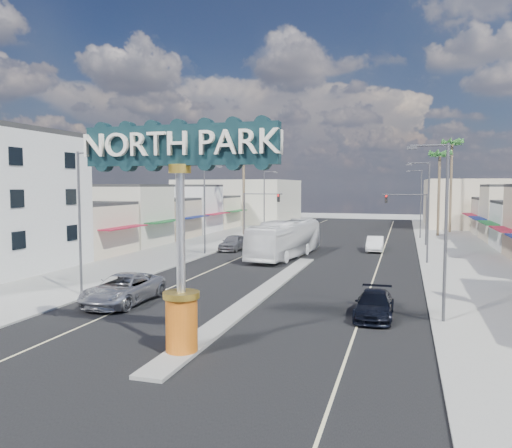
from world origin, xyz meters
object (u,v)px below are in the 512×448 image
Objects in this scene: streetlight_r_far at (420,200)px; car_parked_left at (233,243)px; traffic_signal_left at (258,207)px; streetlight_l_mid at (206,204)px; streetlight_l_near at (82,216)px; streetlight_r_near at (442,223)px; traffic_signal_right at (410,209)px; gateway_sign at (180,210)px; suv_left at (123,289)px; streetlight_r_mid at (426,207)px; palm_right_mid at (440,159)px; palm_right_far at (452,148)px; palm_left_far at (244,153)px; suv_right at (374,305)px; car_parked_right at (375,244)px; streetlight_l_far at (265,199)px; city_bus at (285,239)px.

car_parked_left is at bearing -136.85° from streetlight_r_far.
traffic_signal_left is 14.07m from streetlight_l_mid.
traffic_signal_left is 34.03m from streetlight_l_near.
streetlight_r_near is at bearing -60.01° from traffic_signal_left.
gateway_sign is at bearing -102.33° from traffic_signal_right.
streetlight_r_far is (1.25, 8.01, 0.79)m from traffic_signal_right.
gateway_sign is at bearing -45.06° from suv_left.
streetlight_r_mid is 1.46× the size of suv_left.
streetlight_r_near is 0.74× the size of palm_right_mid.
palm_right_far is (24.18, 18.01, 8.11)m from traffic_signal_left.
traffic_signal_right is 24.11m from streetlight_l_mid.
streetlight_l_mid is 28.90m from streetlight_r_near.
suv_right is (20.20, -39.84, -10.81)m from palm_left_far.
streetlight_r_mid is at bearing 0.00° from streetlight_l_mid.
car_parked_left is (-19.34, -18.13, -4.22)m from streetlight_r_far.
palm_right_far is (25.43, 52.00, 7.32)m from streetlight_l_near.
traffic_signal_right is 24.09m from palm_left_far.
palm_left_far reaches higher than traffic_signal_right.
streetlight_l_mid is 26.90m from suv_right.
car_parked_right is at bearing 59.63° from streetlight_l_near.
streetlight_l_far reaches higher than car_parked_right.
palm_left_far reaches higher than streetlight_l_far.
gateway_sign reaches higher than suv_left.
streetlight_l_far reaches higher than suv_left.
palm_right_far is (2.00, 6.00, 1.78)m from palm_right_mid.
streetlight_l_mid is at bearing -128.48° from palm_right_far.
palm_right_mid reaches higher than streetlight_l_far.
streetlight_l_far is 0.70× the size of city_bus.
streetlight_l_mid is 1.46× the size of suv_left.
streetlight_r_near is at bearing -90.00° from streetlight_r_far.
palm_right_mid is at bearing 86.81° from streetlight_r_near.
car_parked_left is at bearing -134.71° from palm_right_mid.
streetlight_r_near and streetlight_r_mid have the same top height.
suv_right is at bearing -94.41° from streetlight_r_far.
streetlight_r_mid is 0.74× the size of palm_right_mid.
streetlight_l_far is at bearing 37.92° from palm_left_far.
car_parked_left is (-21.91, -22.13, -9.75)m from palm_right_mid.
traffic_signal_right is at bearing 0.00° from traffic_signal_left.
traffic_signal_left is at bearing 180.00° from traffic_signal_right.
palm_right_far reaches higher than suv_left.
palm_right_mid is at bearing 47.97° from streetlight_l_mid.
car_parked_right is (14.86, -6.50, -3.48)m from traffic_signal_left.
traffic_signal_left is at bearing 84.90° from streetlight_l_mid.
streetlight_r_near is (1.25, -33.99, 0.79)m from traffic_signal_right.
traffic_signal_left is 0.67× the size of streetlight_l_mid.
streetlight_r_near is 28.23m from car_parked_right.
gateway_sign is at bearing -37.55° from streetlight_l_near.
streetlight_r_near is 5.44m from suv_right.
traffic_signal_right is at bearing 60.01° from streetlight_l_near.
suv_left is at bearing -84.83° from car_parked_left.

